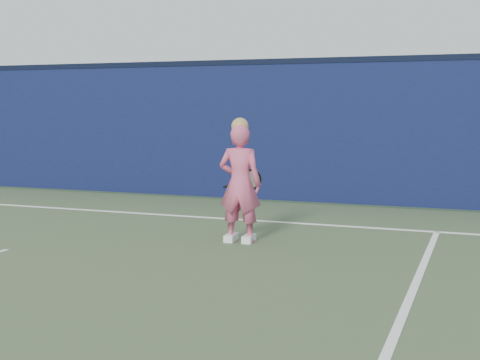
% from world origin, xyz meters
% --- Properties ---
extents(backstop_wall, '(24.00, 0.40, 2.50)m').
position_xyz_m(backstop_wall, '(0.00, 6.50, 1.25)').
color(backstop_wall, '#0C1636').
rests_on(backstop_wall, ground).
extents(wall_cap, '(24.00, 0.42, 0.10)m').
position_xyz_m(wall_cap, '(0.00, 6.50, 2.55)').
color(wall_cap, black).
rests_on(wall_cap, backstop_wall).
extents(player, '(0.57, 0.39, 1.59)m').
position_xyz_m(player, '(2.47, 2.46, 0.77)').
color(player, '#D25177').
rests_on(player, ground).
extents(racket, '(0.50, 0.25, 0.28)m').
position_xyz_m(racket, '(2.43, 2.94, 0.75)').
color(racket, black).
rests_on(racket, ground).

